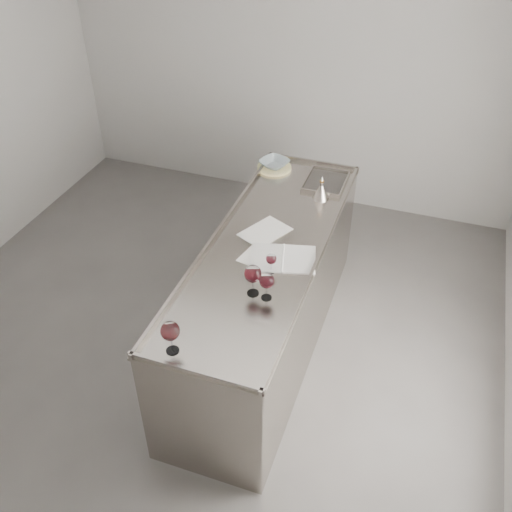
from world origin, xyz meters
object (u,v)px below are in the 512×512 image
(wine_glass_left, at_px, (170,332))
(notebook, at_px, (283,258))
(wine_glass_right, at_px, (253,275))
(counter, at_px, (267,296))
(ceramic_bowl, at_px, (274,163))
(wine_funnel, at_px, (321,192))
(wine_glass_small, at_px, (271,259))
(wine_glass_middle, at_px, (267,281))

(wine_glass_left, bearing_deg, notebook, 71.30)
(wine_glass_left, distance_m, wine_glass_right, 0.64)
(counter, xyz_separation_m, ceramic_bowl, (-0.28, 1.00, 0.52))
(wine_funnel, bearing_deg, notebook, -93.40)
(wine_glass_right, height_order, wine_glass_small, wine_glass_right)
(notebook, bearing_deg, wine_funnel, 72.52)
(counter, xyz_separation_m, wine_glass_right, (0.07, -0.50, 0.61))
(wine_glass_right, xyz_separation_m, wine_funnel, (0.12, 1.18, -0.09))
(counter, height_order, wine_funnel, wine_funnel)
(notebook, distance_m, ceramic_bowl, 1.20)
(wine_glass_middle, bearing_deg, wine_glass_left, -120.91)
(wine_glass_middle, xyz_separation_m, wine_glass_small, (-0.05, 0.24, -0.03))
(wine_glass_middle, relative_size, notebook, 0.38)
(wine_glass_small, bearing_deg, notebook, 76.68)
(wine_glass_right, bearing_deg, wine_glass_left, -113.46)
(counter, distance_m, notebook, 0.51)
(wine_glass_middle, relative_size, wine_glass_right, 0.89)
(wine_glass_small, xyz_separation_m, wine_funnel, (0.08, 0.95, -0.04))
(ceramic_bowl, bearing_deg, counter, -74.63)
(wine_glass_small, relative_size, notebook, 0.28)
(wine_glass_small, distance_m, wine_funnel, 0.95)
(wine_glass_middle, height_order, wine_funnel, wine_funnel)
(wine_glass_small, bearing_deg, ceramic_bowl, 106.98)
(counter, distance_m, wine_glass_left, 1.26)
(counter, relative_size, wine_funnel, 12.82)
(wine_glass_left, xyz_separation_m, ceramic_bowl, (-0.10, 2.08, -0.10))
(wine_glass_small, bearing_deg, counter, 112.84)
(notebook, bearing_deg, wine_glass_right, -114.91)
(wine_glass_left, xyz_separation_m, wine_glass_middle, (0.34, 0.57, -0.01))
(wine_funnel, bearing_deg, wine_glass_right, -95.80)
(counter, relative_size, wine_glass_left, 11.85)
(wine_glass_middle, xyz_separation_m, wine_glass_right, (-0.09, 0.01, 0.02))
(wine_glass_left, bearing_deg, wine_glass_right, 66.54)
(wine_glass_small, bearing_deg, wine_glass_left, -109.63)
(wine_glass_middle, distance_m, ceramic_bowl, 1.57)
(counter, relative_size, ceramic_bowl, 10.79)
(wine_glass_middle, xyz_separation_m, ceramic_bowl, (-0.44, 1.51, -0.08))
(notebook, bearing_deg, wine_glass_small, -117.40)
(notebook, bearing_deg, ceramic_bowl, 96.50)
(wine_glass_right, distance_m, wine_funnel, 1.19)
(wine_glass_middle, xyz_separation_m, wine_funnel, (0.03, 1.19, -0.07))
(wine_glass_middle, height_order, ceramic_bowl, wine_glass_middle)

